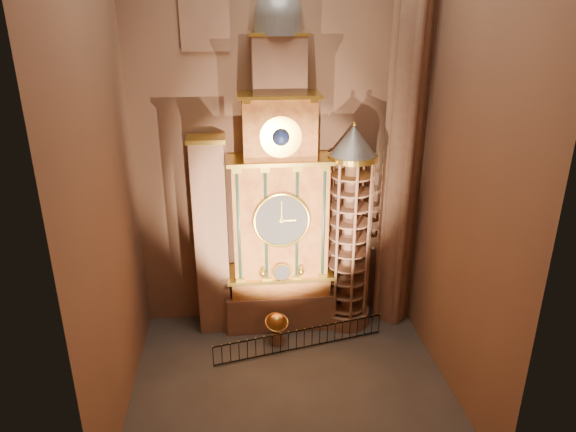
{
  "coord_description": "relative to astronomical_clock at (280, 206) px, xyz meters",
  "views": [
    {
      "loc": [
        -2.14,
        -18.63,
        15.41
      ],
      "look_at": [
        0.2,
        3.0,
        6.9
      ],
      "focal_mm": 32.0,
      "sensor_mm": 36.0,
      "label": 1
    }
  ],
  "objects": [
    {
      "name": "celestial_globe",
      "position": [
        -0.35,
        -1.87,
        -5.66
      ],
      "size": [
        1.36,
        1.31,
        1.7
      ],
      "color": "#8C634C",
      "rests_on": "floor"
    },
    {
      "name": "wall_back",
      "position": [
        0.0,
        1.04,
        4.32
      ],
      "size": [
        22.0,
        0.0,
        22.0
      ],
      "primitive_type": "plane",
      "rotation": [
        1.57,
        0.0,
        0.0
      ],
      "color": "#8C654B",
      "rests_on": "floor"
    },
    {
      "name": "iron_railing",
      "position": [
        0.75,
        -2.55,
        -6.09
      ],
      "size": [
        8.45,
        1.91,
        1.08
      ],
      "color": "black",
      "rests_on": "floor"
    },
    {
      "name": "floor",
      "position": [
        0.0,
        -4.96,
        -6.68
      ],
      "size": [
        14.0,
        14.0,
        0.0
      ],
      "primitive_type": "plane",
      "color": "#383330",
      "rests_on": "ground"
    },
    {
      "name": "astronomical_clock",
      "position": [
        0.0,
        0.0,
        0.0
      ],
      "size": [
        5.6,
        2.41,
        16.7
      ],
      "color": "#8C634C",
      "rests_on": "floor"
    },
    {
      "name": "wall_left",
      "position": [
        -7.0,
        -4.96,
        4.32
      ],
      "size": [
        0.0,
        22.0,
        22.0
      ],
      "primitive_type": "plane",
      "rotation": [
        1.57,
        0.0,
        1.57
      ],
      "color": "#8C654B",
      "rests_on": "floor"
    },
    {
      "name": "portrait_tower",
      "position": [
        -3.4,
        0.02,
        -1.53
      ],
      "size": [
        1.8,
        1.6,
        10.2
      ],
      "color": "#8C634C",
      "rests_on": "floor"
    },
    {
      "name": "gothic_pier",
      "position": [
        6.1,
        0.04,
        4.32
      ],
      "size": [
        2.04,
        2.04,
        22.0
      ],
      "color": "#8C634C",
      "rests_on": "floor"
    },
    {
      "name": "wall_right",
      "position": [
        7.0,
        -4.96,
        4.32
      ],
      "size": [
        0.0,
        22.0,
        22.0
      ],
      "primitive_type": "plane",
      "rotation": [
        1.57,
        0.0,
        -1.57
      ],
      "color": "#8C654B",
      "rests_on": "floor"
    },
    {
      "name": "stair_turret",
      "position": [
        3.5,
        -0.26,
        -1.41
      ],
      "size": [
        2.5,
        2.5,
        10.8
      ],
      "color": "#8C634C",
      "rests_on": "floor"
    }
  ]
}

